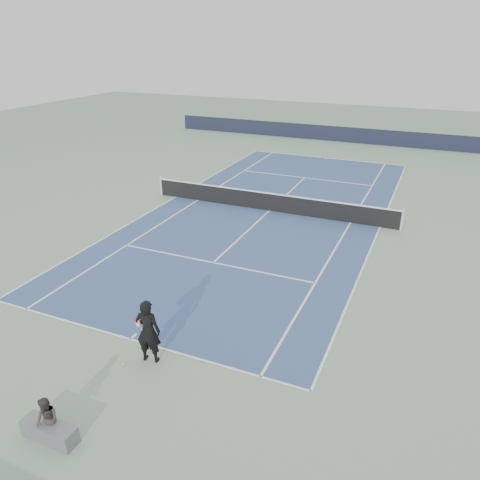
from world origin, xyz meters
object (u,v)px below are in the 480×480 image
at_px(tennis_player, 148,331).
at_px(tennis_ball, 124,364).
at_px(spectator_bench, 48,425).
at_px(tennis_net, 270,201).

distance_m(tennis_player, tennis_ball, 1.17).
bearing_deg(spectator_bench, tennis_ball, 90.70).
height_order(tennis_ball, spectator_bench, spectator_bench).
relative_size(tennis_net, spectator_bench, 9.31).
bearing_deg(tennis_net, tennis_ball, -87.66).
bearing_deg(tennis_player, spectator_bench, -98.88).
height_order(tennis_player, spectator_bench, tennis_player).
xyz_separation_m(tennis_net, spectator_bench, (0.56, -15.65, -0.12)).
xyz_separation_m(tennis_ball, spectator_bench, (0.03, -2.72, 0.35)).
bearing_deg(tennis_net, spectator_bench, -87.95).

